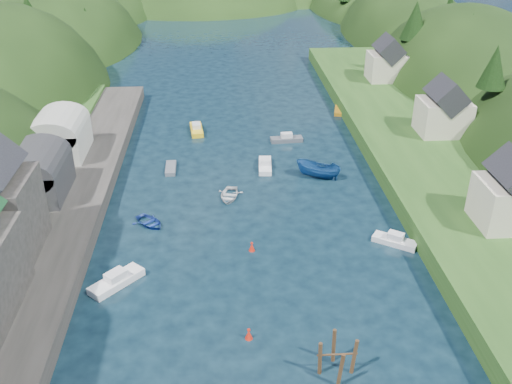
{
  "coord_description": "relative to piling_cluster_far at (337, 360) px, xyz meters",
  "views": [
    {
      "loc": [
        -3.84,
        -29.36,
        34.7
      ],
      "look_at": [
        0.0,
        28.0,
        4.0
      ],
      "focal_mm": 40.0,
      "sensor_mm": 36.0,
      "label": 1
    }
  ],
  "objects": [
    {
      "name": "right_bank_cottages",
      "position": [
        23.13,
        44.39,
        4.44
      ],
      "size": [
        9.0,
        59.24,
        8.41
      ],
      "color": "beige",
      "rests_on": "terrace_right"
    },
    {
      "name": "boat_sheds",
      "position": [
        -30.87,
        35.06,
        3.87
      ],
      "size": [
        7.0,
        21.0,
        7.5
      ],
      "color": "#2D2D30",
      "rests_on": "quay_left"
    },
    {
      "name": "terrace_right",
      "position": [
        20.13,
        36.06,
        -0.21
      ],
      "size": [
        16.0,
        120.0,
        2.4
      ],
      "primitive_type": "cube",
      "color": "#234719",
      "rests_on": "ground"
    },
    {
      "name": "hill_trees",
      "position": [
        -4.63,
        60.87,
        9.66
      ],
      "size": [
        92.58,
        152.64,
        12.23
      ],
      "color": "black",
      "rests_on": "ground"
    },
    {
      "name": "ground",
      "position": [
        -4.87,
        46.06,
        -1.41
      ],
      "size": [
        600.0,
        600.0,
        0.0
      ],
      "primitive_type": "plane",
      "color": "black",
      "rests_on": "ground"
    },
    {
      "name": "channel_buoy_far",
      "position": [
        -5.72,
        18.1,
        -0.93
      ],
      "size": [
        0.7,
        0.7,
        1.1
      ],
      "color": "#B31C0E",
      "rests_on": "ground"
    },
    {
      "name": "piling_cluster_far",
      "position": [
        0.0,
        0.0,
        0.0
      ],
      "size": [
        3.28,
        3.05,
        3.95
      ],
      "color": "#382314",
      "rests_on": "ground"
    },
    {
      "name": "moored_boats",
      "position": [
        -6.11,
        19.75,
        -0.76
      ],
      "size": [
        37.09,
        86.11,
        2.4
      ],
      "color": "silver",
      "rests_on": "ground"
    },
    {
      "name": "hillside_left",
      "position": [
        -49.87,
        71.06,
        -9.44
      ],
      "size": [
        44.0,
        245.56,
        52.0
      ],
      "color": "black",
      "rests_on": "ground"
    },
    {
      "name": "channel_buoy_near",
      "position": [
        -6.81,
        4.48,
        -0.93
      ],
      "size": [
        0.7,
        0.7,
        1.1
      ],
      "color": "#B31C0E",
      "rests_on": "ground"
    },
    {
      "name": "far_hills",
      "position": [
        -3.66,
        170.06,
        -12.21
      ],
      "size": [
        103.0,
        68.0,
        44.0
      ],
      "color": "black",
      "rests_on": "ground"
    },
    {
      "name": "quay_left",
      "position": [
        -28.87,
        16.06,
        -0.41
      ],
      "size": [
        12.0,
        110.0,
        2.0
      ],
      "primitive_type": "cube",
      "color": "#2D2B28",
      "rests_on": "ground"
    },
    {
      "name": "hillside_right",
      "position": [
        40.13,
        71.06,
        -8.82
      ],
      "size": [
        36.0,
        245.56,
        48.0
      ],
      "color": "black",
      "rests_on": "ground"
    }
  ]
}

